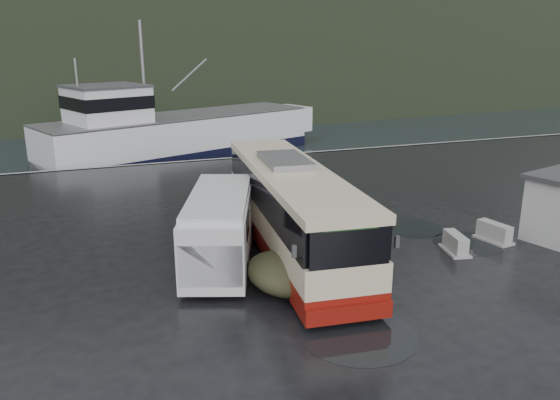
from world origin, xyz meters
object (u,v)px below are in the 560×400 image
object	(u,v)px
coach_bus	(291,250)
jersey_barrier_a	(493,241)
waste_bin_left	(310,297)
jersey_barrier_b	(454,252)
fishing_trawler	(182,139)
white_van	(221,263)
waste_bin_right	(340,275)
dome_tent	(282,290)

from	to	relation	value
coach_bus	jersey_barrier_a	world-z (taller)	coach_bus
waste_bin_left	jersey_barrier_b	distance (m)	7.10
jersey_barrier_b	fishing_trawler	distance (m)	29.78
white_van	jersey_barrier_a	bearing A→B (deg)	11.51
waste_bin_left	jersey_barrier_a	world-z (taller)	waste_bin_left
waste_bin_right	fishing_trawler	xyz separation A→B (m)	(-0.42, 29.72, 0.00)
waste_bin_left	fishing_trawler	bearing A→B (deg)	87.66
coach_bus	dome_tent	size ratio (longest dim) A/B	4.19
coach_bus	jersey_barrier_a	size ratio (longest dim) A/B	8.08
jersey_barrier_b	waste_bin_right	bearing A→B (deg)	-174.71
jersey_barrier_b	coach_bus	bearing A→B (deg)	158.51
waste_bin_left	jersey_barrier_b	bearing A→B (deg)	13.83
waste_bin_left	jersey_barrier_b	world-z (taller)	waste_bin_left
waste_bin_right	dome_tent	distance (m)	2.38
jersey_barrier_b	dome_tent	bearing A→B (deg)	-173.37
fishing_trawler	waste_bin_right	bearing A→B (deg)	-111.17
dome_tent	fishing_trawler	distance (m)	30.18
white_van	jersey_barrier_a	xyz separation A→B (m)	(11.23, -1.54, 0.00)
jersey_barrier_a	waste_bin_left	bearing A→B (deg)	-166.61
jersey_barrier_b	fishing_trawler	size ratio (longest dim) A/B	0.05
coach_bus	waste_bin_left	size ratio (longest dim) A/B	9.90
waste_bin_right	dome_tent	size ratio (longest dim) A/B	0.45
waste_bin_left	fishing_trawler	world-z (taller)	fishing_trawler
dome_tent	fishing_trawler	bearing A→B (deg)	86.33
waste_bin_left	jersey_barrier_a	xyz separation A→B (m)	(9.18, 2.19, 0.00)
white_van	waste_bin_left	world-z (taller)	white_van
jersey_barrier_a	jersey_barrier_b	xyz separation A→B (m)	(-2.28, -0.49, 0.00)
waste_bin_right	fishing_trawler	bearing A→B (deg)	90.81
white_van	waste_bin_right	bearing A→B (deg)	-14.60
jersey_barrier_a	fishing_trawler	world-z (taller)	fishing_trawler
jersey_barrier_a	white_van	bearing A→B (deg)	172.21
waste_bin_right	white_van	bearing A→B (deg)	146.10
white_van	jersey_barrier_b	bearing A→B (deg)	6.54
coach_bus	waste_bin_right	bearing A→B (deg)	-68.98
coach_bus	jersey_barrier_a	xyz separation A→B (m)	(8.28, -1.87, 0.00)
coach_bus	waste_bin_left	xyz separation A→B (m)	(-0.90, -4.06, 0.00)
white_van	dome_tent	distance (m)	3.22
white_van	dome_tent	world-z (taller)	white_van
waste_bin_right	dome_tent	xyz separation A→B (m)	(-2.35, -0.40, 0.00)
white_van	fishing_trawler	bearing A→B (deg)	102.37
white_van	jersey_barrier_a	world-z (taller)	white_van
waste_bin_left	dome_tent	distance (m)	1.06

